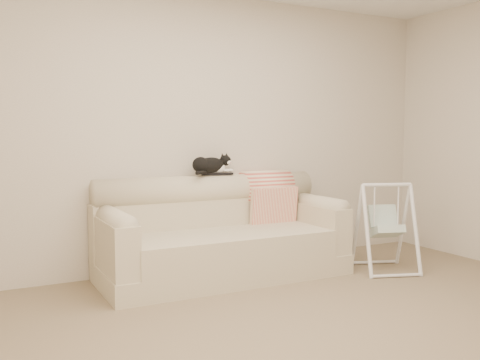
# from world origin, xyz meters

# --- Properties ---
(ground_plane) EXTENTS (5.00, 5.00, 0.00)m
(ground_plane) POSITION_xyz_m (0.00, 0.00, 0.00)
(ground_plane) COLOR brown
(ground_plane) RESTS_ON ground
(room_shell) EXTENTS (5.04, 4.04, 2.60)m
(room_shell) POSITION_xyz_m (0.00, 0.00, 1.53)
(room_shell) COLOR beige
(room_shell) RESTS_ON ground
(sofa) EXTENTS (2.20, 0.93, 0.90)m
(sofa) POSITION_xyz_m (-0.07, 1.62, 0.35)
(sofa) COLOR #BFB295
(sofa) RESTS_ON ground
(remote_a) EXTENTS (0.19, 0.08, 0.03)m
(remote_a) POSITION_xyz_m (-0.05, 1.86, 0.91)
(remote_a) COLOR black
(remote_a) RESTS_ON sofa
(remote_b) EXTENTS (0.17, 0.06, 0.02)m
(remote_b) POSITION_xyz_m (0.08, 1.85, 0.91)
(remote_b) COLOR black
(remote_b) RESTS_ON sofa
(tuxedo_cat) EXTENTS (0.47, 0.33, 0.20)m
(tuxedo_cat) POSITION_xyz_m (-0.06, 1.85, 0.99)
(tuxedo_cat) COLOR black
(tuxedo_cat) RESTS_ON sofa
(throw_blanket) EXTENTS (0.50, 0.38, 0.58)m
(throw_blanket) POSITION_xyz_m (0.54, 1.84, 0.72)
(throw_blanket) COLOR #D64F43
(throw_blanket) RESTS_ON sofa
(baby_swing) EXTENTS (0.65, 0.67, 0.83)m
(baby_swing) POSITION_xyz_m (1.38, 1.06, 0.41)
(baby_swing) COLOR white
(baby_swing) RESTS_ON ground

